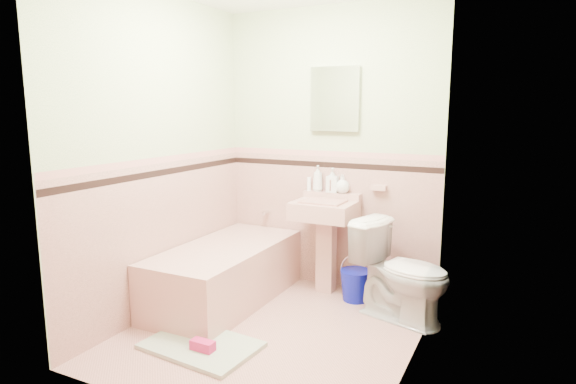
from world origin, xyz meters
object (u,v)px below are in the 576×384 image
at_px(sink, 324,248).
at_px(soap_bottle_mid, 332,180).
at_px(soap_bottle_left, 318,178).
at_px(bathtub, 226,275).
at_px(bucket, 356,285).
at_px(medicine_cabinet, 335,99).
at_px(soap_bottle_right, 342,184).
at_px(toilet, 402,272).
at_px(shoe, 203,345).

height_order(sink, soap_bottle_mid, soap_bottle_mid).
relative_size(sink, soap_bottle_left, 3.56).
bearing_deg(bathtub, bucket, 26.49).
distance_m(bathtub, medicine_cabinet, 1.78).
bearing_deg(soap_bottle_left, medicine_cabinet, 12.09).
xyz_separation_m(bathtub, soap_bottle_right, (0.78, 0.71, 0.74)).
bearing_deg(soap_bottle_left, soap_bottle_right, 0.00).
bearing_deg(soap_bottle_mid, toilet, -29.52).
height_order(bathtub, sink, sink).
height_order(sink, soap_bottle_right, soap_bottle_right).
relative_size(soap_bottle_left, soap_bottle_mid, 1.07).
height_order(soap_bottle_right, bucket, soap_bottle_right).
xyz_separation_m(medicine_cabinet, toilet, (0.74, -0.45, -1.32)).
bearing_deg(sink, shoe, -102.51).
bearing_deg(soap_bottle_mid, soap_bottle_right, 0.00).
xyz_separation_m(soap_bottle_mid, shoe, (-0.31, -1.56, -0.93)).
height_order(soap_bottle_mid, shoe, soap_bottle_mid).
xyz_separation_m(soap_bottle_mid, toilet, (0.74, -0.42, -0.61)).
bearing_deg(sink, medicine_cabinet, 90.00).
relative_size(sink, toilet, 1.08).
distance_m(soap_bottle_right, bucket, 0.88).
xyz_separation_m(soap_bottle_right, bucket, (0.21, -0.22, -0.83)).
distance_m(soap_bottle_left, soap_bottle_mid, 0.14).
bearing_deg(bathtub, shoe, -66.08).
bearing_deg(shoe, toilet, 48.42).
bearing_deg(soap_bottle_left, bucket, -25.70).
distance_m(medicine_cabinet, shoe, 2.30).
bearing_deg(bathtub, soap_bottle_right, 42.47).
height_order(medicine_cabinet, shoe, medicine_cabinet).
distance_m(medicine_cabinet, soap_bottle_left, 0.72).
bearing_deg(soap_bottle_mid, bucket, -35.10).
xyz_separation_m(medicine_cabinet, soap_bottle_right, (0.10, -0.03, -0.74)).
relative_size(bucket, shoe, 1.60).
bearing_deg(bucket, soap_bottle_left, 154.30).
xyz_separation_m(soap_bottle_left, soap_bottle_right, (0.24, 0.00, -0.03)).
xyz_separation_m(soap_bottle_left, toilet, (0.88, -0.42, -0.62)).
bearing_deg(bucket, bathtub, -153.51).
bearing_deg(sink, soap_bottle_right, 61.98).
distance_m(bathtub, sink, 0.88).
xyz_separation_m(sink, medicine_cabinet, (0.00, 0.21, 1.29)).
height_order(bathtub, shoe, bathtub).
xyz_separation_m(sink, soap_bottle_mid, (0.00, 0.18, 0.58)).
bearing_deg(bucket, toilet, -25.15).
relative_size(soap_bottle_left, shoe, 1.40).
bearing_deg(soap_bottle_right, toilet, -32.96).
distance_m(sink, toilet, 0.78).
distance_m(medicine_cabinet, soap_bottle_mid, 0.71).
bearing_deg(shoe, soap_bottle_right, 76.74).
bearing_deg(soap_bottle_left, bathtub, -127.25).
height_order(soap_bottle_left, soap_bottle_right, soap_bottle_left).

